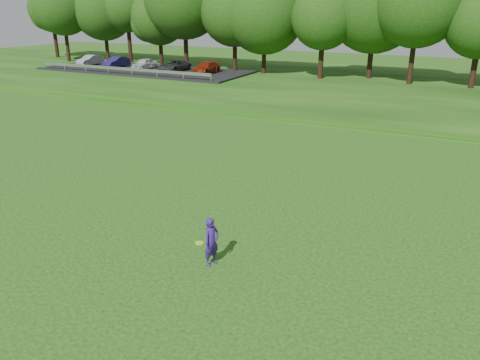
% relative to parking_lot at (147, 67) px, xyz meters
% --- Properties ---
extents(ground, '(140.00, 140.00, 0.00)m').
position_rel_parking_lot_xyz_m(ground, '(23.47, -32.81, -1.03)').
color(ground, '#10400C').
rests_on(ground, ground).
extents(berm, '(130.00, 30.00, 0.60)m').
position_rel_parking_lot_xyz_m(berm, '(23.47, 1.19, -0.73)').
color(berm, '#10400C').
rests_on(berm, ground).
extents(walking_path, '(130.00, 1.60, 0.04)m').
position_rel_parking_lot_xyz_m(walking_path, '(23.47, -12.81, -1.01)').
color(walking_path, gray).
rests_on(walking_path, ground).
extents(parking_lot, '(24.00, 9.00, 1.38)m').
position_rel_parking_lot_xyz_m(parking_lot, '(0.00, 0.00, 0.00)').
color(parking_lot, black).
rests_on(parking_lot, berm).
extents(woman, '(0.67, 0.72, 1.57)m').
position_rel_parking_lot_xyz_m(woman, '(26.49, -32.18, -0.25)').
color(woman, navy).
rests_on(woman, ground).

